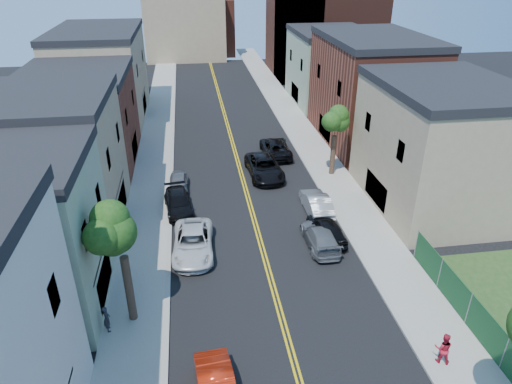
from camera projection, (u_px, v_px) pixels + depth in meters
name	position (u px, v px, depth m)	size (l,w,h in m)	color
sidewalk_left	(156.00, 143.00, 47.46)	(3.20, 100.00, 0.15)	gray
sidewalk_right	(304.00, 135.00, 49.52)	(3.20, 100.00, 0.15)	gray
curb_left	(173.00, 142.00, 47.68)	(0.30, 100.00, 0.15)	gray
curb_right	(288.00, 136.00, 49.29)	(0.30, 100.00, 0.15)	gray
bldg_left_palegrn	(7.00, 243.00, 23.70)	(9.00, 8.00, 8.50)	gray
bldg_left_tan_near	(49.00, 167.00, 31.47)	(9.00, 10.00, 9.00)	#998466
bldg_left_brick	(80.00, 122.00, 41.33)	(9.00, 12.00, 8.00)	brown
bldg_left_tan_far	(102.00, 76.00, 53.25)	(9.00, 16.00, 9.50)	#998466
bldg_right_tan	(438.00, 149.00, 34.24)	(9.00, 12.00, 9.00)	#998466
bldg_right_brick	(370.00, 92.00, 46.27)	(9.00, 14.00, 10.00)	brown
bldg_right_palegrn	(330.00, 69.00, 58.89)	(9.00, 12.00, 8.50)	gray
church	(318.00, 27.00, 71.00)	(16.20, 14.20, 22.60)	#4C2319
backdrop_left	(185.00, 25.00, 82.01)	(14.00, 8.00, 12.00)	#998466
backdrop_center	(206.00, 27.00, 86.50)	(10.00, 8.00, 10.00)	brown
fence_right	(486.00, 330.00, 22.53)	(0.04, 15.00, 1.90)	#143F1E
tree_left_mid	(117.00, 214.00, 21.67)	(5.20, 5.20, 9.29)	#3B261D
tree_right_far	(337.00, 112.00, 38.13)	(4.40, 4.40, 8.03)	#3B261D
white_pickup	(193.00, 243.00, 29.88)	(2.57, 5.57, 1.55)	silver
grey_car_left	(178.00, 183.00, 37.80)	(1.57, 3.90, 1.33)	#595D61
black_car_left	(178.00, 203.00, 34.79)	(1.93, 4.76, 1.38)	black
grey_car_right	(320.00, 236.00, 30.67)	(1.94, 4.76, 1.38)	slate
black_car_right	(326.00, 229.00, 31.41)	(1.77, 4.40, 1.50)	black
silver_car_right	(317.00, 204.00, 34.50)	(1.65, 4.72, 1.56)	#B0B4B8
dark_car_right_far	(275.00, 148.00, 44.38)	(2.59, 5.61, 1.56)	black
black_suv_lane	(264.00, 167.00, 40.20)	(2.75, 5.96, 1.66)	black
pedestrian_left	(107.00, 319.00, 23.48)	(0.56, 0.37, 1.53)	#242229
pedestrian_right	(443.00, 348.00, 21.64)	(0.81, 0.63, 1.68)	#B91C30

